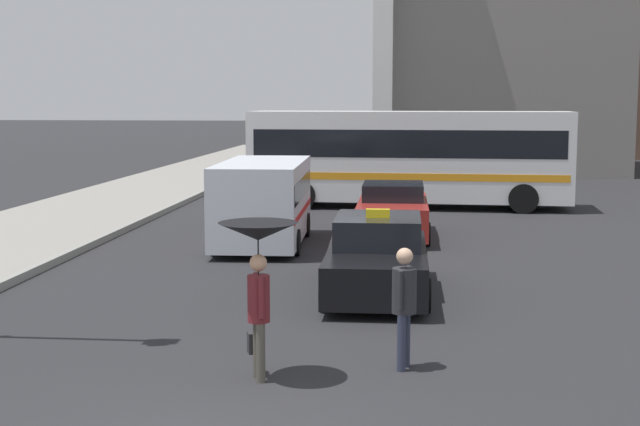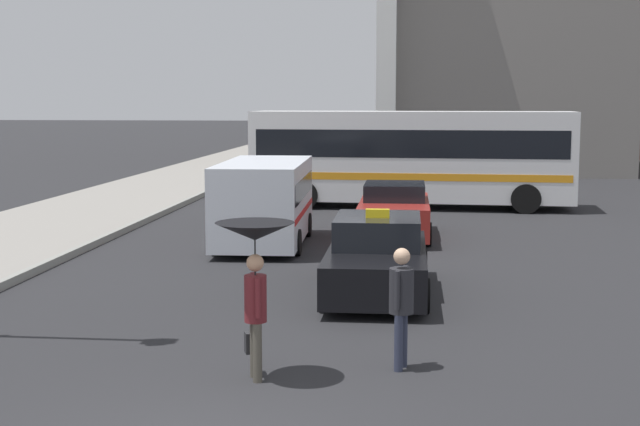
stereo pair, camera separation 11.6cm
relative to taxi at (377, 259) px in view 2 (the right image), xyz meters
The scene contains 6 objects.
taxi is the anchor object (origin of this frame).
sedan_red 7.04m from the taxi, 88.47° to the left, with size 1.91×4.29×1.43m.
ambulance_van 6.24m from the taxi, 119.22° to the left, with size 2.21×5.08×2.10m.
city_bus 13.89m from the taxi, 87.43° to the left, with size 10.84×3.11×3.25m.
pedestrian_with_umbrella 5.61m from the taxi, 104.44° to the right, with size 1.02×1.02×2.07m.
pedestrian_man 4.74m from the taxi, 83.97° to the right, with size 0.41×0.48×1.66m.
Camera 2 is at (2.27, -8.79, 3.62)m, focal length 50.00 mm.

